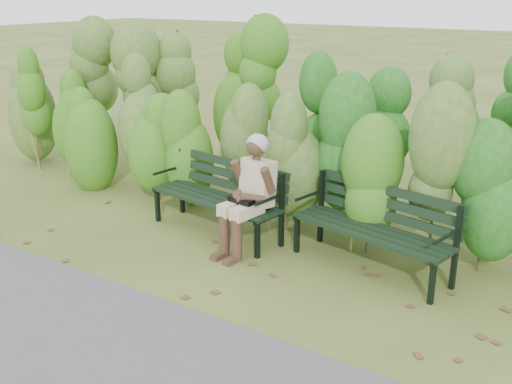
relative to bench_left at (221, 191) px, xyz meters
The scene contains 7 objects.
ground 1.17m from the bench_left, 44.95° to the right, with size 80.00×80.00×0.00m, color #43521D.
footpath 3.08m from the bench_left, 75.76° to the right, with size 60.00×2.50×0.01m, color #474749.
hedge_band 1.54m from the bench_left, 56.14° to the left, with size 11.04×1.67×2.42m.
leaf_litter 1.30m from the bench_left, 49.99° to the right, with size 5.79×2.16×0.01m.
bench_left is the anchor object (origin of this frame).
bench_right 1.93m from the bench_left, ahead, with size 1.80×0.91×0.86m.
seated_woman 0.68m from the bench_left, 24.62° to the right, with size 0.55×0.80×1.31m.
Camera 1 is at (3.23, -4.69, 2.80)m, focal length 42.00 mm.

